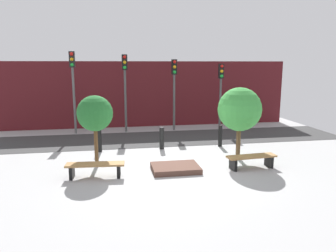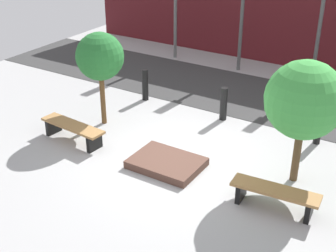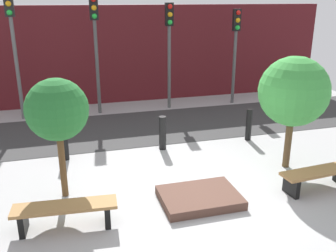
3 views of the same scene
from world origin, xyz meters
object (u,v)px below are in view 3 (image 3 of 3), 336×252
(tree_behind_right_bench, at_px, (294,92))
(bollard_left, at_px, (163,133))
(planter_bed, at_px, (200,197))
(bollard_far_left, at_px, (64,142))
(bench_left, at_px, (65,211))
(traffic_light_east, at_px, (236,39))
(bollard_center, at_px, (249,125))
(traffic_light_mid_east, at_px, (169,37))
(traffic_light_west, at_px, (13,34))
(tree_behind_left_bench, at_px, (57,110))
(bench_right, at_px, (318,176))
(traffic_light_mid_west, at_px, (95,35))

(tree_behind_right_bench, height_order, bollard_left, tree_behind_right_bench)
(planter_bed, bearing_deg, bollard_far_left, 131.55)
(bench_left, height_order, bollard_far_left, bollard_far_left)
(planter_bed, xyz_separation_m, traffic_light_east, (3.84, 6.70, 2.34))
(planter_bed, relative_size, bollard_left, 1.69)
(bollard_far_left, xyz_separation_m, bollard_center, (5.09, 0.00, -0.01))
(traffic_light_east, bearing_deg, bollard_left, -135.12)
(bollard_far_left, bearing_deg, tree_behind_right_bench, -20.06)
(traffic_light_mid_east, bearing_deg, tree_behind_right_bench, -77.01)
(bollard_left, bearing_deg, traffic_light_west, 135.11)
(tree_behind_left_bench, bearing_deg, planter_bed, -21.00)
(bench_right, height_order, traffic_light_mid_east, traffic_light_mid_east)
(bench_left, xyz_separation_m, bollard_far_left, (0.05, 3.07, 0.14))
(bench_right, bearing_deg, traffic_light_east, 75.19)
(traffic_light_mid_west, height_order, traffic_light_east, traffic_light_mid_west)
(bollard_left, bearing_deg, tree_behind_right_bench, -35.89)
(bench_right, distance_m, traffic_light_mid_west, 8.27)
(traffic_light_mid_east, bearing_deg, bench_left, -119.32)
(traffic_light_east, bearing_deg, traffic_light_west, 179.99)
(bollard_center, relative_size, traffic_light_west, 0.22)
(traffic_light_west, xyz_separation_m, traffic_light_mid_west, (2.56, -0.00, -0.09))
(bench_right, height_order, tree_behind_left_bench, tree_behind_left_bench)
(planter_bed, distance_m, traffic_light_east, 8.07)
(bollard_far_left, bearing_deg, tree_behind_left_bench, -91.48)
(bollard_center, distance_m, traffic_light_mid_west, 5.86)
(bench_right, relative_size, tree_behind_right_bench, 0.65)
(bollard_center, xyz_separation_m, traffic_light_east, (1.29, 3.82, 1.97))
(bench_left, bearing_deg, bollard_far_left, 93.68)
(planter_bed, height_order, traffic_light_west, traffic_light_west)
(tree_behind_left_bench, relative_size, tree_behind_right_bench, 0.92)
(traffic_light_east, bearing_deg, traffic_light_mid_east, 179.99)
(bollard_left, distance_m, traffic_light_east, 5.77)
(bench_left, height_order, traffic_light_mid_west, traffic_light_mid_west)
(tree_behind_left_bench, height_order, traffic_light_mid_east, traffic_light_mid_east)
(planter_bed, xyz_separation_m, bollard_center, (2.55, 2.87, 0.37))
(planter_bed, height_order, tree_behind_left_bench, tree_behind_left_bench)
(traffic_light_mid_east, bearing_deg, bollard_center, -71.68)
(tree_behind_right_bench, bearing_deg, planter_bed, -159.00)
(tree_behind_left_bench, height_order, traffic_light_east, traffic_light_east)
(bench_right, distance_m, tree_behind_right_bench, 1.95)
(bollard_center, bearing_deg, bench_right, -89.10)
(tree_behind_right_bench, relative_size, traffic_light_mid_east, 0.72)
(tree_behind_left_bench, bearing_deg, traffic_light_west, 102.31)
(bollard_far_left, height_order, traffic_light_east, traffic_light_east)
(bollard_left, height_order, bollard_center, same)
(bench_left, distance_m, traffic_light_west, 7.44)
(planter_bed, bearing_deg, bench_right, -4.41)
(tree_behind_left_bench, distance_m, traffic_light_east, 8.62)
(bollard_center, xyz_separation_m, traffic_light_mid_west, (-3.83, 3.83, 2.26))
(bollard_center, distance_m, traffic_light_west, 7.81)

